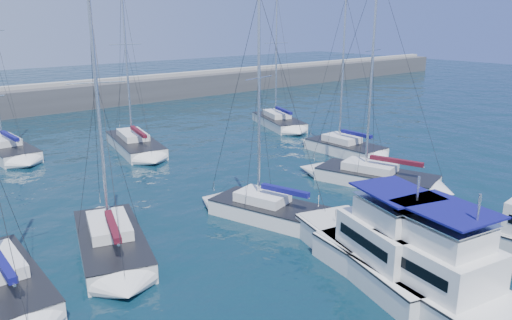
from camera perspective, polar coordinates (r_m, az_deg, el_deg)
ground at (r=26.28m, az=15.75°, el=-10.37°), size 220.00×220.00×0.00m
breakwater at (r=68.70m, az=-22.47°, el=6.14°), size 160.00×6.00×4.45m
motor_yacht_port_inner at (r=22.56m, az=18.36°, el=-11.96°), size 5.23×10.17×4.69m
motor_yacht_stbd_inner at (r=24.00m, az=13.84°, el=-9.84°), size 5.97×9.95×4.69m
sailboat_mid_a at (r=24.47m, az=-27.23°, el=-12.36°), size 3.20×7.83×13.26m
sailboat_mid_b at (r=26.42m, az=-16.20°, el=-9.03°), size 5.25×8.57×13.45m
sailboat_mid_c at (r=29.41m, az=1.36°, el=-5.71°), size 4.78×7.29×13.02m
sailboat_mid_d at (r=36.22m, az=13.50°, el=-1.93°), size 5.39×8.75×14.85m
sailboat_mid_e at (r=43.89m, az=10.12°, el=1.40°), size 3.15×6.92×13.45m
sailboat_back_a at (r=47.71m, az=-26.62°, el=1.13°), size 3.49×8.75×16.65m
sailboat_back_b at (r=45.77m, az=-13.68°, el=1.78°), size 4.98×9.78×14.65m
sailboat_back_c at (r=54.28m, az=2.57°, el=4.43°), size 5.65×8.91×14.02m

